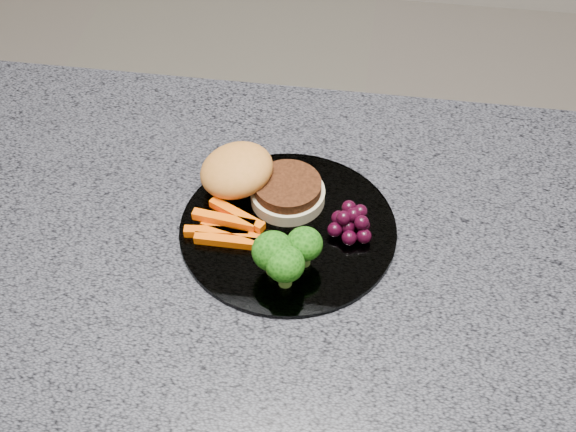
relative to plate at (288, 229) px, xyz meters
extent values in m
cube|color=#4C4D56|center=(0.05, -0.02, -0.02)|extent=(1.20, 0.60, 0.04)
cylinder|color=white|center=(0.00, 0.00, 0.00)|extent=(0.26, 0.26, 0.01)
cylinder|color=beige|center=(-0.01, 0.05, 0.01)|extent=(0.10, 0.10, 0.02)
cylinder|color=#491F0E|center=(-0.01, 0.05, 0.03)|extent=(0.09, 0.09, 0.01)
ellipsoid|color=#BF6E2F|center=(-0.07, 0.06, 0.03)|extent=(0.10, 0.10, 0.05)
cube|color=#F55A04|center=(-0.07, -0.01, 0.01)|extent=(0.08, 0.02, 0.01)
cube|color=#F55A04|center=(-0.06, -0.02, 0.01)|extent=(0.08, 0.03, 0.01)
cube|color=#F55A04|center=(-0.08, -0.02, 0.01)|extent=(0.08, 0.02, 0.01)
cube|color=#F55A04|center=(-0.06, 0.00, 0.02)|extent=(0.07, 0.05, 0.01)
cube|color=#F55A04|center=(-0.07, -0.01, 0.02)|extent=(0.08, 0.02, 0.01)
cube|color=#F55A04|center=(-0.07, -0.04, 0.01)|extent=(0.08, 0.01, 0.01)
cylinder|color=olive|center=(-0.01, -0.07, 0.01)|extent=(0.02, 0.02, 0.02)
ellipsoid|color=#0C3707|center=(-0.01, -0.07, 0.04)|extent=(0.05, 0.05, 0.04)
cylinder|color=olive|center=(0.03, -0.05, 0.01)|extent=(0.01, 0.01, 0.02)
ellipsoid|color=#0C3707|center=(0.03, -0.05, 0.04)|extent=(0.04, 0.04, 0.04)
cylinder|color=olive|center=(0.01, -0.08, 0.01)|extent=(0.02, 0.02, 0.02)
ellipsoid|color=#0C3707|center=(0.01, -0.08, 0.04)|extent=(0.04, 0.04, 0.04)
sphere|color=black|center=(0.07, 0.00, 0.01)|extent=(0.02, 0.02, 0.02)
sphere|color=black|center=(0.09, 0.01, 0.01)|extent=(0.02, 0.02, 0.02)
sphere|color=black|center=(0.08, 0.02, 0.01)|extent=(0.02, 0.02, 0.02)
sphere|color=black|center=(0.06, 0.02, 0.01)|extent=(0.02, 0.02, 0.02)
sphere|color=black|center=(0.06, 0.00, 0.01)|extent=(0.02, 0.02, 0.02)
sphere|color=black|center=(0.07, -0.01, 0.01)|extent=(0.02, 0.02, 0.02)
sphere|color=black|center=(0.09, -0.01, 0.01)|extent=(0.02, 0.02, 0.02)
sphere|color=black|center=(0.08, 0.01, 0.03)|extent=(0.02, 0.02, 0.02)
sphere|color=black|center=(0.07, 0.00, 0.03)|extent=(0.02, 0.02, 0.02)
sphere|color=black|center=(0.09, 0.00, 0.03)|extent=(0.02, 0.02, 0.02)
sphere|color=black|center=(0.07, 0.02, 0.03)|extent=(0.02, 0.02, 0.02)
sphere|color=black|center=(0.08, 0.02, 0.03)|extent=(0.02, 0.02, 0.02)
camera|label=1|loc=(0.09, -0.63, 0.71)|focal=50.00mm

